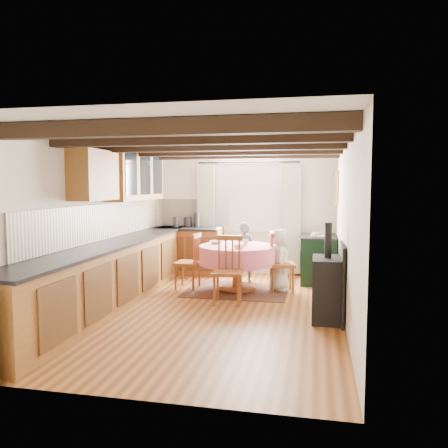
% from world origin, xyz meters
% --- Properties ---
extents(floor, '(3.60, 5.50, 0.00)m').
position_xyz_m(floor, '(0.00, 0.00, 0.00)').
color(floor, '#A7622B').
rests_on(floor, ground).
extents(ceiling, '(3.60, 5.50, 0.00)m').
position_xyz_m(ceiling, '(0.00, 0.00, 2.40)').
color(ceiling, white).
rests_on(ceiling, ground).
extents(wall_back, '(3.60, 0.00, 2.40)m').
position_xyz_m(wall_back, '(0.00, 2.75, 1.20)').
color(wall_back, silver).
rests_on(wall_back, ground).
extents(wall_front, '(3.60, 0.00, 2.40)m').
position_xyz_m(wall_front, '(0.00, -2.75, 1.20)').
color(wall_front, silver).
rests_on(wall_front, ground).
extents(wall_left, '(0.00, 5.50, 2.40)m').
position_xyz_m(wall_left, '(-1.80, 0.00, 1.20)').
color(wall_left, silver).
rests_on(wall_left, ground).
extents(wall_right, '(0.00, 5.50, 2.40)m').
position_xyz_m(wall_right, '(1.80, 0.00, 1.20)').
color(wall_right, silver).
rests_on(wall_right, ground).
extents(beam_a, '(3.60, 0.16, 0.16)m').
position_xyz_m(beam_a, '(0.00, -2.00, 2.31)').
color(beam_a, black).
rests_on(beam_a, ceiling).
extents(beam_b, '(3.60, 0.16, 0.16)m').
position_xyz_m(beam_b, '(0.00, -1.00, 2.31)').
color(beam_b, black).
rests_on(beam_b, ceiling).
extents(beam_c, '(3.60, 0.16, 0.16)m').
position_xyz_m(beam_c, '(0.00, 0.00, 2.31)').
color(beam_c, black).
rests_on(beam_c, ceiling).
extents(beam_d, '(3.60, 0.16, 0.16)m').
position_xyz_m(beam_d, '(0.00, 1.00, 2.31)').
color(beam_d, black).
rests_on(beam_d, ceiling).
extents(beam_e, '(3.60, 0.16, 0.16)m').
position_xyz_m(beam_e, '(0.00, 2.00, 2.31)').
color(beam_e, black).
rests_on(beam_e, ceiling).
extents(splash_left, '(0.02, 4.50, 0.55)m').
position_xyz_m(splash_left, '(-1.78, 0.30, 1.20)').
color(splash_left, beige).
rests_on(splash_left, wall_left).
extents(splash_back, '(1.40, 0.02, 0.55)m').
position_xyz_m(splash_back, '(-1.00, 2.73, 1.20)').
color(splash_back, beige).
rests_on(splash_back, wall_back).
extents(base_cabinet_left, '(0.60, 5.30, 0.88)m').
position_xyz_m(base_cabinet_left, '(-1.50, 0.00, 0.44)').
color(base_cabinet_left, '#8A5D1C').
rests_on(base_cabinet_left, floor).
extents(base_cabinet_back, '(1.30, 0.60, 0.88)m').
position_xyz_m(base_cabinet_back, '(-1.05, 2.45, 0.44)').
color(base_cabinet_back, '#8A5D1C').
rests_on(base_cabinet_back, floor).
extents(worktop_left, '(0.64, 5.30, 0.04)m').
position_xyz_m(worktop_left, '(-1.48, 0.00, 0.90)').
color(worktop_left, black).
rests_on(worktop_left, base_cabinet_left).
extents(worktop_back, '(1.30, 0.64, 0.04)m').
position_xyz_m(worktop_back, '(-1.05, 2.43, 0.90)').
color(worktop_back, black).
rests_on(worktop_back, base_cabinet_back).
extents(wall_cabinet_glass, '(0.34, 1.80, 0.90)m').
position_xyz_m(wall_cabinet_glass, '(-1.63, 1.20, 1.95)').
color(wall_cabinet_glass, '#8A5D1C').
rests_on(wall_cabinet_glass, wall_left).
extents(wall_cabinet_solid, '(0.34, 0.90, 0.70)m').
position_xyz_m(wall_cabinet_solid, '(-1.63, -0.30, 1.90)').
color(wall_cabinet_solid, '#8A5D1C').
rests_on(wall_cabinet_solid, wall_left).
extents(window_frame, '(1.34, 0.03, 1.54)m').
position_xyz_m(window_frame, '(0.10, 2.73, 1.60)').
color(window_frame, white).
rests_on(window_frame, wall_back).
extents(window_pane, '(1.20, 0.01, 1.40)m').
position_xyz_m(window_pane, '(0.10, 2.74, 1.60)').
color(window_pane, white).
rests_on(window_pane, wall_back).
extents(curtain_left, '(0.35, 0.10, 2.10)m').
position_xyz_m(curtain_left, '(-0.75, 2.65, 1.10)').
color(curtain_left, '#B5B8B0').
rests_on(curtain_left, wall_back).
extents(curtain_right, '(0.35, 0.10, 2.10)m').
position_xyz_m(curtain_right, '(0.95, 2.65, 1.10)').
color(curtain_right, '#B5B8B0').
rests_on(curtain_right, wall_back).
extents(curtain_rod, '(2.00, 0.03, 0.03)m').
position_xyz_m(curtain_rod, '(0.10, 2.65, 2.20)').
color(curtain_rod, black).
rests_on(curtain_rod, wall_back).
extents(wall_picture, '(0.04, 0.50, 0.60)m').
position_xyz_m(wall_picture, '(1.77, 2.30, 1.70)').
color(wall_picture, gold).
rests_on(wall_picture, wall_right).
extents(wall_plate, '(0.30, 0.02, 0.30)m').
position_xyz_m(wall_plate, '(1.05, 2.72, 1.70)').
color(wall_plate, silver).
rests_on(wall_plate, wall_back).
extents(rug, '(1.67, 1.30, 0.01)m').
position_xyz_m(rug, '(0.15, 1.18, 0.01)').
color(rug, brown).
rests_on(rug, floor).
extents(dining_table, '(1.26, 1.26, 0.76)m').
position_xyz_m(dining_table, '(0.15, 1.18, 0.38)').
color(dining_table, pink).
rests_on(dining_table, floor).
extents(chair_near, '(0.46, 0.48, 1.01)m').
position_xyz_m(chair_near, '(0.15, 0.35, 0.51)').
color(chair_near, brown).
rests_on(chair_near, floor).
extents(chair_left, '(0.45, 0.43, 0.95)m').
position_xyz_m(chair_left, '(-0.71, 1.16, 0.48)').
color(chair_left, brown).
rests_on(chair_left, floor).
extents(chair_right, '(0.52, 0.50, 1.00)m').
position_xyz_m(chair_right, '(0.88, 1.23, 0.50)').
color(chair_right, brown).
rests_on(chair_right, floor).
extents(aga_range, '(0.61, 0.94, 0.87)m').
position_xyz_m(aga_range, '(1.47, 2.13, 0.43)').
color(aga_range, black).
rests_on(aga_range, floor).
extents(cast_iron_stove, '(0.38, 0.64, 1.28)m').
position_xyz_m(cast_iron_stove, '(1.58, -0.18, 0.64)').
color(cast_iron_stove, black).
rests_on(cast_iron_stove, floor).
extents(child_far, '(0.41, 0.28, 1.09)m').
position_xyz_m(child_far, '(0.15, 1.90, 0.55)').
color(child_far, '#4A5660').
rests_on(child_far, floor).
extents(child_right, '(0.41, 0.56, 1.04)m').
position_xyz_m(child_right, '(0.83, 1.34, 0.52)').
color(child_right, silver).
rests_on(child_right, floor).
extents(bowl_a, '(0.27, 0.27, 0.05)m').
position_xyz_m(bowl_a, '(-0.25, 1.34, 0.79)').
color(bowl_a, silver).
rests_on(bowl_a, dining_table).
extents(bowl_b, '(0.18, 0.18, 0.06)m').
position_xyz_m(bowl_b, '(0.23, 0.86, 0.79)').
color(bowl_b, silver).
rests_on(bowl_b, dining_table).
extents(cup, '(0.15, 0.15, 0.10)m').
position_xyz_m(cup, '(0.27, 1.23, 0.81)').
color(cup, silver).
rests_on(cup, dining_table).
extents(canister_tall, '(0.12, 0.12, 0.21)m').
position_xyz_m(canister_tall, '(-1.31, 2.39, 1.03)').
color(canister_tall, '#262628').
rests_on(canister_tall, worktop_back).
extents(canister_wide, '(0.17, 0.17, 0.19)m').
position_xyz_m(canister_wide, '(-1.11, 2.56, 1.02)').
color(canister_wide, '#262628').
rests_on(canister_wide, worktop_back).
extents(canister_slim, '(0.11, 0.11, 0.31)m').
position_xyz_m(canister_slim, '(-0.90, 2.48, 1.07)').
color(canister_slim, '#262628').
rests_on(canister_slim, worktop_back).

